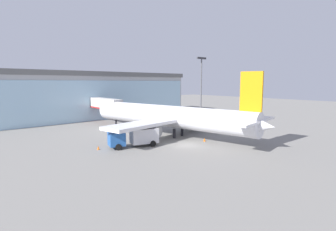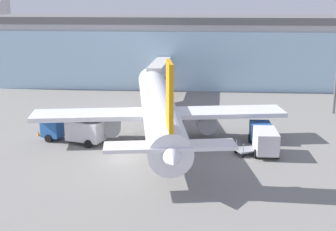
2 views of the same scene
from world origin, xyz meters
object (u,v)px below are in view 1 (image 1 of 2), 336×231
(safety_cone_wingtip, at_px, (98,148))
(catering_truck, at_px, (135,137))
(fuel_truck, at_px, (226,123))
(apron_light_mast, at_px, (201,81))
(safety_cone_nose, at_px, (205,140))
(baggage_cart, at_px, (226,130))
(airplane, at_px, (169,117))
(jet_bridge, at_px, (103,104))

(safety_cone_wingtip, bearing_deg, catering_truck, -19.75)
(fuel_truck, relative_size, safety_cone_wingtip, 13.53)
(apron_light_mast, distance_m, safety_cone_wingtip, 40.91)
(safety_cone_wingtip, bearing_deg, safety_cone_nose, -20.86)
(catering_truck, relative_size, safety_cone_wingtip, 13.85)
(catering_truck, relative_size, baggage_cart, 2.36)
(airplane, height_order, catering_truck, airplane)
(jet_bridge, distance_m, airplane, 21.35)
(airplane, relative_size, safety_cone_wingtip, 68.14)
(baggage_cart, bearing_deg, airplane, -53.56)
(jet_bridge, distance_m, baggage_cart, 29.24)
(airplane, bearing_deg, catering_truck, 97.62)
(airplane, distance_m, safety_cone_wingtip, 14.52)
(airplane, relative_size, baggage_cart, 11.62)
(jet_bridge, distance_m, fuel_truck, 28.69)
(jet_bridge, height_order, safety_cone_wingtip, jet_bridge)
(jet_bridge, distance_m, safety_cone_nose, 29.07)
(fuel_truck, height_order, baggage_cart, fuel_truck)
(jet_bridge, xyz_separation_m, apron_light_mast, (25.34, -7.29, 5.30))
(apron_light_mast, bearing_deg, jet_bridge, 163.96)
(jet_bridge, height_order, baggage_cart, jet_bridge)
(fuel_truck, bearing_deg, catering_truck, 85.13)
(catering_truck, relative_size, fuel_truck, 1.02)
(fuel_truck, distance_m, baggage_cart, 2.28)
(baggage_cart, distance_m, safety_cone_nose, 9.07)
(safety_cone_nose, distance_m, safety_cone_wingtip, 16.71)
(baggage_cart, bearing_deg, safety_cone_nose, -12.37)
(apron_light_mast, height_order, catering_truck, apron_light_mast)
(airplane, bearing_deg, apron_light_mast, -70.30)
(catering_truck, xyz_separation_m, safety_cone_wingtip, (-5.08, 1.82, -1.19))
(jet_bridge, bearing_deg, fuel_truck, -149.92)
(jet_bridge, xyz_separation_m, safety_cone_wingtip, (-11.43, -22.50, -4.21))
(jet_bridge, height_order, airplane, airplane)
(safety_cone_wingtip, bearing_deg, airplane, 5.46)
(airplane, relative_size, catering_truck, 4.92)
(jet_bridge, relative_size, fuel_truck, 2.01)
(apron_light_mast, distance_m, baggage_cart, 24.27)
(safety_cone_wingtip, bearing_deg, jet_bridge, 63.08)
(apron_light_mast, bearing_deg, safety_cone_nose, -134.98)
(apron_light_mast, relative_size, catering_truck, 2.13)
(apron_light_mast, xyz_separation_m, catering_truck, (-31.69, -17.04, -8.32))
(jet_bridge, distance_m, safety_cone_wingtip, 25.59)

